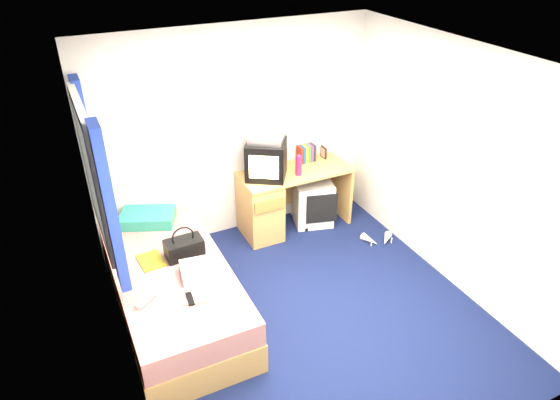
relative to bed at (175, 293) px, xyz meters
name	(u,v)px	position (x,y,z in m)	size (l,w,h in m)	color
ground	(305,314)	(1.10, -0.52, -0.27)	(3.40, 3.40, 0.00)	#0C1438
room_shell	(309,180)	(1.10, -0.52, 1.18)	(3.40, 3.40, 3.40)	white
bed	(175,293)	(0.00, 0.00, 0.00)	(1.01, 2.00, 0.54)	tan
pillow	(148,218)	(-0.01, 0.88, 0.33)	(0.54, 0.35, 0.12)	#166295
desk	(273,201)	(1.44, 0.92, 0.14)	(1.30, 0.55, 0.75)	tan
storage_cube	(312,201)	(1.96, 0.90, 0.01)	(0.44, 0.44, 0.55)	silver
crt_tv	(266,160)	(1.36, 0.92, 0.69)	(0.57, 0.56, 0.43)	black
vcr	(266,139)	(1.36, 0.92, 0.94)	(0.37, 0.27, 0.07)	#B2B1B4
book_row	(306,153)	(1.95, 1.08, 0.58)	(0.20, 0.13, 0.20)	maroon
picture_frame	(324,152)	(2.18, 1.07, 0.55)	(0.02, 0.12, 0.14)	black
pink_water_bottle	(299,166)	(1.70, 0.80, 0.59)	(0.07, 0.07, 0.22)	#D21D4C
aerosol_can	(278,164)	(1.54, 0.99, 0.57)	(0.05, 0.05, 0.17)	silver
handbag	(184,247)	(0.17, 0.16, 0.37)	(0.35, 0.21, 0.32)	black
towel	(200,270)	(0.21, -0.18, 0.33)	(0.33, 0.27, 0.11)	silver
magazine	(151,261)	(-0.14, 0.20, 0.28)	(0.21, 0.28, 0.01)	yellow
water_bottle	(147,298)	(-0.30, -0.33, 0.31)	(0.07, 0.07, 0.20)	white
colour_swatch_fan	(196,302)	(0.07, -0.51, 0.28)	(0.22, 0.06, 0.01)	gold
remote_control	(190,299)	(0.03, -0.46, 0.28)	(0.05, 0.16, 0.02)	black
window_assembly	(96,176)	(-0.45, 0.38, 1.15)	(0.11, 1.42, 1.40)	silver
white_heels	(378,240)	(2.43, 0.16, -0.23)	(0.37, 0.29, 0.09)	white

